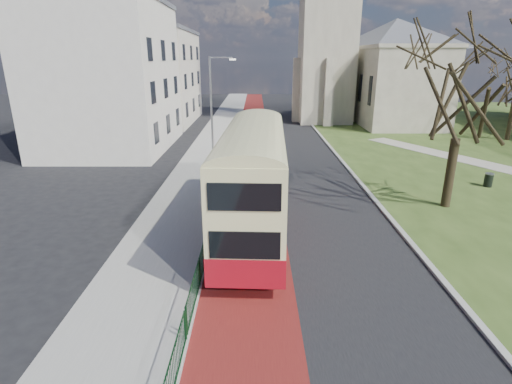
{
  "coord_description": "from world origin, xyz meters",
  "views": [
    {
      "loc": [
        -0.91,
        -14.93,
        7.97
      ],
      "look_at": [
        -0.88,
        2.82,
        2.0
      ],
      "focal_mm": 28.0,
      "sensor_mm": 36.0,
      "label": 1
    }
  ],
  "objects_px": {
    "winter_tree_near": "(465,80)",
    "streetlamp": "(213,102)",
    "bus": "(253,176)",
    "litter_bin": "(488,180)"
  },
  "relations": [
    {
      "from": "bus",
      "to": "litter_bin",
      "type": "relative_size",
      "value": 13.5
    },
    {
      "from": "streetlamp",
      "to": "bus",
      "type": "distance_m",
      "value": 15.7
    },
    {
      "from": "streetlamp",
      "to": "winter_tree_near",
      "type": "xyz_separation_m",
      "value": [
        14.17,
        -11.82,
        2.3
      ]
    },
    {
      "from": "winter_tree_near",
      "to": "litter_bin",
      "type": "xyz_separation_m",
      "value": [
        4.37,
        3.57,
        -6.41
      ]
    },
    {
      "from": "winter_tree_near",
      "to": "streetlamp",
      "type": "bearing_deg",
      "value": 140.16
    },
    {
      "from": "winter_tree_near",
      "to": "litter_bin",
      "type": "relative_size",
      "value": 11.19
    },
    {
      "from": "streetlamp",
      "to": "litter_bin",
      "type": "xyz_separation_m",
      "value": [
        18.54,
        -8.25,
        -4.11
      ]
    },
    {
      "from": "bus",
      "to": "streetlamp",
      "type": "bearing_deg",
      "value": 104.89
    },
    {
      "from": "streetlamp",
      "to": "bus",
      "type": "xyz_separation_m",
      "value": [
        3.35,
        -15.24,
        -1.77
      ]
    },
    {
      "from": "bus",
      "to": "winter_tree_near",
      "type": "height_order",
      "value": "winter_tree_near"
    }
  ]
}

